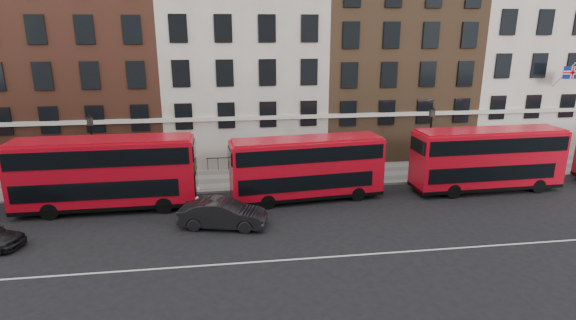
{
  "coord_description": "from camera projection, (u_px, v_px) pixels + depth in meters",
  "views": [
    {
      "loc": [
        -1.66,
        -21.35,
        10.7
      ],
      "look_at": [
        2.05,
        5.0,
        3.0
      ],
      "focal_mm": 28.0,
      "sensor_mm": 36.0,
      "label": 1
    }
  ],
  "objects": [
    {
      "name": "bus_b",
      "position": [
        105.0,
        172.0,
        27.21
      ],
      "size": [
        10.79,
        2.72,
        4.52
      ],
      "rotation": [
        0.0,
        0.0,
        0.01
      ],
      "color": "red",
      "rests_on": "ground"
    },
    {
      "name": "lamp_post_right",
      "position": [
        430.0,
        139.0,
        32.77
      ],
      "size": [
        0.44,
        0.44,
        5.33
      ],
      "color": "black",
      "rests_on": "pavement"
    },
    {
      "name": "kerb",
      "position": [
        253.0,
        190.0,
        31.09
      ],
      "size": [
        80.0,
        0.3,
        0.16
      ],
      "primitive_type": "cube",
      "color": "gray",
      "rests_on": "ground"
    },
    {
      "name": "car_front",
      "position": [
        223.0,
        214.0,
        25.17
      ],
      "size": [
        5.11,
        2.76,
        1.6
      ],
      "primitive_type": "imported",
      "rotation": [
        0.0,
        0.0,
        1.34
      ],
      "color": "black",
      "rests_on": "ground"
    },
    {
      "name": "bus_d",
      "position": [
        487.0,
        158.0,
        30.59
      ],
      "size": [
        10.38,
        2.78,
        4.33
      ],
      "rotation": [
        0.0,
        0.0,
        0.03
      ],
      "color": "red",
      "rests_on": "ground"
    },
    {
      "name": "iron_railings",
      "position": [
        249.0,
        163.0,
        35.4
      ],
      "size": [
        6.6,
        0.06,
        1.0
      ],
      "primitive_type": null,
      "color": "black",
      "rests_on": "pavement"
    },
    {
      "name": "pavement",
      "position": [
        251.0,
        178.0,
        33.47
      ],
      "size": [
        80.0,
        5.0,
        0.15
      ],
      "primitive_type": "cube",
      "color": "slate",
      "rests_on": "ground"
    },
    {
      "name": "lamp_post_left",
      "position": [
        93.0,
        150.0,
        29.79
      ],
      "size": [
        0.44,
        0.44,
        5.33
      ],
      "color": "black",
      "rests_on": "pavement"
    },
    {
      "name": "bus_c",
      "position": [
        306.0,
        167.0,
        28.94
      ],
      "size": [
        10.03,
        3.28,
        4.14
      ],
      "rotation": [
        0.0,
        0.0,
        0.09
      ],
      "color": "red",
      "rests_on": "ground"
    },
    {
      "name": "building_terrace",
      "position": [
        239.0,
        36.0,
        37.62
      ],
      "size": [
        64.0,
        11.95,
        22.0
      ],
      "color": "#B4AC9C",
      "rests_on": "ground"
    },
    {
      "name": "ground",
      "position": [
        263.0,
        243.0,
        23.5
      ],
      "size": [
        120.0,
        120.0,
        0.0
      ],
      "primitive_type": "plane",
      "color": "black",
      "rests_on": "ground"
    },
    {
      "name": "road_centre_line",
      "position": [
        266.0,
        261.0,
        21.6
      ],
      "size": [
        70.0,
        0.12,
        0.01
      ],
      "primitive_type": "cube",
      "color": "white",
      "rests_on": "ground"
    }
  ]
}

